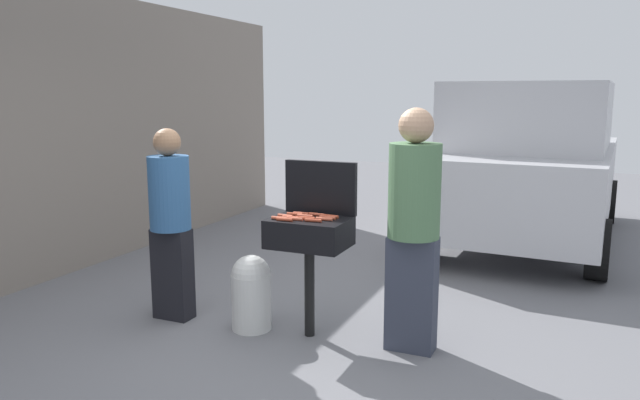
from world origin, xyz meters
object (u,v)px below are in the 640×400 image
hot_dog_10 (316,214)px  hot_dog_12 (290,217)px  hot_dog_0 (307,218)px  person_left (170,217)px  hot_dog_1 (295,219)px  hot_dog_5 (295,214)px  person_right (414,222)px  hot_dog_3 (280,218)px  hot_dog_6 (313,220)px  hot_dog_7 (324,219)px  propane_tank (251,291)px  hot_dog_2 (331,216)px  bbq_grill (309,237)px  hot_dog_11 (301,214)px  parked_minivan (531,162)px  hot_dog_13 (328,217)px  hot_dog_8 (285,216)px  hot_dog_9 (305,216)px  hot_dog_4 (285,219)px

hot_dog_10 → hot_dog_12: same height
hot_dog_0 → person_left: bearing=-177.3°
hot_dog_1 → hot_dog_12: same height
hot_dog_5 → person_right: person_right is taller
hot_dog_3 → hot_dog_6: (0.27, 0.03, 0.00)m
hot_dog_10 → person_left: bearing=-169.9°
hot_dog_6 → hot_dog_7: same height
hot_dog_1 → propane_tank: hot_dog_1 is taller
hot_dog_2 → person_left: person_left is taller
bbq_grill → hot_dog_1: 0.20m
bbq_grill → hot_dog_6: hot_dog_6 is taller
hot_dog_0 → person_right: 0.81m
hot_dog_5 → hot_dog_11: same height
hot_dog_1 → parked_minivan: 4.35m
propane_tank → hot_dog_3: bearing=-11.4°
hot_dog_5 → hot_dog_3: bearing=-103.0°
person_right → hot_dog_10: bearing=-15.0°
hot_dog_3 → propane_tank: 0.71m
hot_dog_13 → hot_dog_1: bearing=-145.4°
hot_dog_5 → propane_tank: size_ratio=0.21×
parked_minivan → hot_dog_7: bearing=77.3°
person_left → hot_dog_1: bearing=-0.7°
hot_dog_12 → propane_tank: bearing=179.4°
hot_dog_2 → hot_dog_5: bearing=-172.7°
hot_dog_7 → hot_dog_11: same height
hot_dog_1 → hot_dog_10: (0.08, 0.22, 0.00)m
person_right → hot_dog_3: bearing=-0.7°
hot_dog_2 → hot_dog_13: size_ratio=1.00×
hot_dog_8 → hot_dog_11: bearing=60.3°
hot_dog_1 → hot_dog_8: 0.14m
hot_dog_10 → hot_dog_12: (-0.14, -0.18, 0.00)m
bbq_grill → hot_dog_3: size_ratio=7.27×
hot_dog_10 → hot_dog_13: size_ratio=1.00×
hot_dog_8 → hot_dog_9: 0.15m
hot_dog_1 → hot_dog_4: (-0.06, -0.05, 0.00)m
hot_dog_3 → propane_tank: size_ratio=0.21×
hot_dog_8 → hot_dog_10: (0.20, 0.15, 0.00)m
parked_minivan → propane_tank: bearing=69.8°
hot_dog_4 → person_left: size_ratio=0.08×
hot_dog_4 → hot_dog_13: 0.33m
hot_dog_2 → person_left: size_ratio=0.08×
hot_dog_5 → hot_dog_9: size_ratio=1.00×
person_left → hot_dog_13: bearing=5.4°
propane_tank → hot_dog_11: bearing=23.3°
hot_dog_11 → hot_dog_12: bearing=-94.8°
person_right → hot_dog_5: bearing=-10.8°
hot_dog_8 → hot_dog_6: bearing=-13.9°
hot_dog_10 → propane_tank: 0.83m
hot_dog_9 → hot_dog_7: bearing=-13.3°
bbq_grill → hot_dog_9: (-0.04, 0.02, 0.16)m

